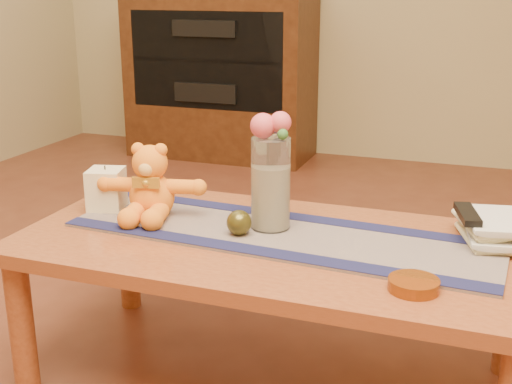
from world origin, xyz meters
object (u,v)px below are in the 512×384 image
(glass_vase, at_px, (271,184))
(amber_dish, at_px, (414,285))
(pillar_candle, at_px, (106,189))
(book_bottom, at_px, (464,239))
(teddy_bear, at_px, (151,181))
(tv_remote, at_px, (467,214))
(bronze_ball, at_px, (239,223))

(glass_vase, bearing_deg, amber_dish, -30.92)
(glass_vase, relative_size, amber_dish, 2.21)
(pillar_candle, relative_size, glass_vase, 0.48)
(glass_vase, bearing_deg, book_bottom, 9.57)
(teddy_bear, bearing_deg, pillar_candle, 165.01)
(pillar_candle, height_order, tv_remote, pillar_candle)
(teddy_bear, relative_size, tv_remote, 1.92)
(teddy_bear, xyz_separation_m, tv_remote, (0.90, 0.10, -0.03))
(glass_vase, xyz_separation_m, tv_remote, (0.53, 0.08, -0.05))
(glass_vase, relative_size, bronze_ball, 3.72)
(pillar_candle, xyz_separation_m, bronze_ball, (0.47, -0.07, -0.03))
(book_bottom, xyz_separation_m, tv_remote, (0.00, -0.01, 0.07))
(pillar_candle, bearing_deg, teddy_bear, -3.07)
(teddy_bear, bearing_deg, tv_remote, -5.79)
(glass_vase, xyz_separation_m, book_bottom, (0.53, 0.09, -0.13))
(glass_vase, height_order, bronze_ball, glass_vase)
(tv_remote, bearing_deg, book_bottom, 90.00)
(tv_remote, distance_m, amber_dish, 0.36)
(teddy_bear, height_order, tv_remote, teddy_bear)
(teddy_bear, distance_m, bronze_ball, 0.32)
(pillar_candle, relative_size, bronze_ball, 1.77)
(teddy_bear, relative_size, book_bottom, 1.38)
(book_bottom, bearing_deg, tv_remote, -93.00)
(teddy_bear, xyz_separation_m, book_bottom, (0.89, 0.11, -0.10))
(tv_remote, bearing_deg, pillar_candle, 170.38)
(pillar_candle, bearing_deg, glass_vase, 0.92)
(book_bottom, bearing_deg, glass_vase, 172.23)
(teddy_bear, height_order, pillar_candle, teddy_bear)
(pillar_candle, bearing_deg, tv_remote, 4.72)
(pillar_candle, xyz_separation_m, glass_vase, (0.53, 0.01, 0.07))
(bronze_ball, height_order, tv_remote, tv_remote)
(tv_remote, bearing_deg, amber_dish, -119.60)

